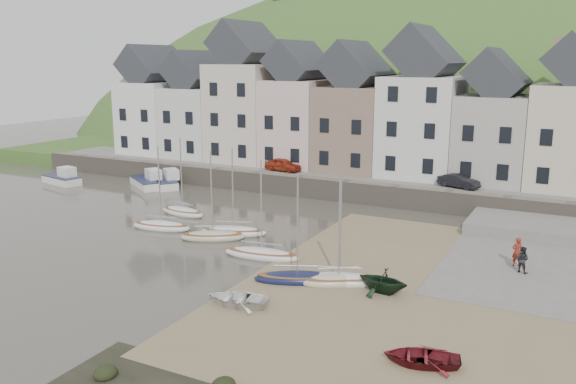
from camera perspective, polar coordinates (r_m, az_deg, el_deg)
The scene contains 26 objects.
ground at distance 36.84m, azimuth -4.29°, elevation -6.38°, with size 160.00×160.00×0.00m, color #433F35.
quay_land at distance 65.28m, azimuth 10.49°, elevation 2.50°, with size 90.00×30.00×1.50m, color #426227.
quay_street at distance 54.39m, azimuth 7.00°, elevation 1.47°, with size 70.00×7.00×0.10m, color slate.
seawall at distance 51.32m, azimuth 5.62°, elevation 0.10°, with size 70.00×1.20×1.80m, color slate.
beach at distance 32.78m, azimuth 12.57°, elevation -9.05°, with size 18.00×26.00×0.06m, color #7F6C4D.
slipway at distance 39.62m, azimuth 21.20°, elevation -5.76°, with size 8.00×18.00×0.12m, color slate.
hillside at distance 97.35m, azimuth 12.04°, elevation -5.61°, with size 134.40×84.00×84.00m.
townhouse_terrace at distance 56.33m, azimuth 10.10°, elevation 7.69°, with size 61.05×8.00×13.93m.
sailboat_0 at distance 47.44m, azimuth -10.08°, elevation -1.87°, with size 4.28×2.01×6.32m.
sailboat_1 at distance 43.73m, azimuth -12.08°, elevation -3.20°, with size 4.68×2.36×6.32m.
sailboat_2 at distance 40.70m, azimuth -7.25°, elevation -4.20°, with size 4.59×3.41×6.32m.
sailboat_3 at distance 41.62m, azimuth -5.25°, elevation -3.78°, with size 4.89×3.00×6.32m.
sailboat_4 at distance 36.78m, azimuth -2.54°, elevation -5.96°, with size 5.07×2.16×6.32m.
sailboat_5 at distance 32.88m, azimuth 0.91°, elevation -8.24°, with size 4.97×3.37×6.32m.
sailboat_6 at distance 32.78m, azimuth 4.97°, elevation -8.35°, with size 4.59×2.85×6.32m.
sailboat_7 at distance 32.70m, azimuth 4.86°, elevation -8.40°, with size 4.23×3.56×6.32m.
motorboat_0 at distance 58.59m, azimuth -13.35°, elevation 1.06°, with size 5.25×4.30×1.70m.
motorboat_1 at distance 62.42m, azimuth -20.81°, elevation 1.27°, with size 4.75×2.61×1.70m.
motorboat_2 at distance 58.27m, azimuth -11.68°, elevation 1.08°, with size 4.87×4.34×1.70m.
rowboat_white at distance 29.97m, azimuth -4.87°, elevation -10.15°, with size 2.27×3.18×0.66m, color white.
rowboat_green at distance 31.57m, azimuth 9.11°, elevation -8.33°, with size 2.32×2.68×1.41m, color black.
rowboat_red at distance 25.13m, azimuth 12.68°, elevation -15.18°, with size 2.18×3.05×0.63m, color maroon.
person_red at distance 37.36m, azimuth 21.14°, elevation -5.37°, with size 0.62×0.41×1.71m, color maroon.
person_dark at distance 36.36m, azimuth 21.59°, elevation -6.05°, with size 0.75×0.58×1.53m, color #222428.
car_left at distance 56.35m, azimuth -0.49°, elevation 2.65°, with size 1.46×3.63×1.24m, color #9C2C16.
car_right at distance 50.98m, azimuth 16.08°, elevation 1.03°, with size 1.21×3.46×1.14m, color black.
Camera 1 is at (18.30, -29.65, 11.96)m, focal length 37.01 mm.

